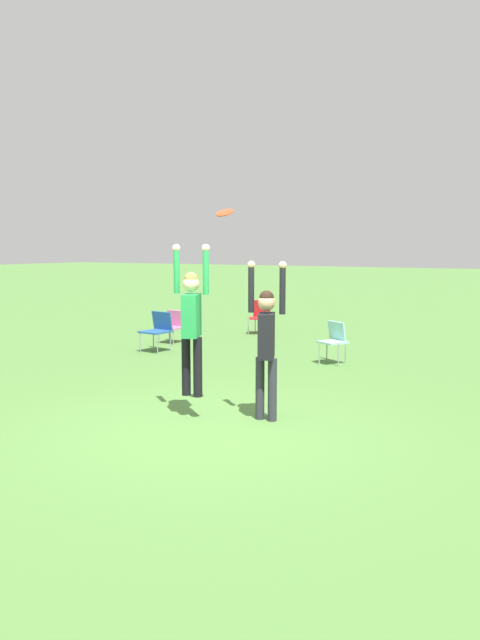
# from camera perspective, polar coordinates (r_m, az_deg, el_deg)

# --- Properties ---
(ground_plane) EXTENTS (120.00, 120.00, 0.00)m
(ground_plane) POSITION_cam_1_polar(r_m,az_deg,el_deg) (8.05, -2.52, -9.81)
(ground_plane) COLOR #4C7A38
(person_jumping) EXTENTS (0.57, 0.46, 2.02)m
(person_jumping) POSITION_cam_1_polar(r_m,az_deg,el_deg) (8.25, -4.46, 0.28)
(person_jumping) COLOR black
(person_jumping) RESTS_ON ground_plane
(person_defending) EXTENTS (0.56, 0.45, 2.10)m
(person_defending) POSITION_cam_1_polar(r_m,az_deg,el_deg) (8.16, 2.43, -1.56)
(person_defending) COLOR #2D2D38
(person_defending) RESTS_ON ground_plane
(frisbee) EXTENTS (0.23, 0.22, 0.11)m
(frisbee) POSITION_cam_1_polar(r_m,az_deg,el_deg) (8.18, -1.42, 9.78)
(frisbee) COLOR #E04C23
(camping_chair_0) EXTENTS (0.62, 0.68, 0.82)m
(camping_chair_0) POSITION_cam_1_polar(r_m,az_deg,el_deg) (12.39, 8.62, -1.64)
(camping_chair_0) COLOR gray
(camping_chair_0) RESTS_ON ground_plane
(camping_chair_1) EXTENTS (0.62, 0.68, 0.88)m
(camping_chair_1) POSITION_cam_1_polar(r_m,az_deg,el_deg) (16.37, 1.83, 0.54)
(camping_chair_1) COLOR gray
(camping_chair_1) RESTS_ON ground_plane
(camping_chair_2) EXTENTS (0.61, 0.65, 0.86)m
(camping_chair_2) POSITION_cam_1_polar(r_m,az_deg,el_deg) (13.76, -7.50, -0.70)
(camping_chair_2) COLOR gray
(camping_chair_2) RESTS_ON ground_plane
(camping_chair_3) EXTENTS (0.49, 0.53, 0.77)m
(camping_chair_3) POSITION_cam_1_polar(r_m,az_deg,el_deg) (14.96, -6.11, -0.38)
(camping_chair_3) COLOR gray
(camping_chair_3) RESTS_ON ground_plane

